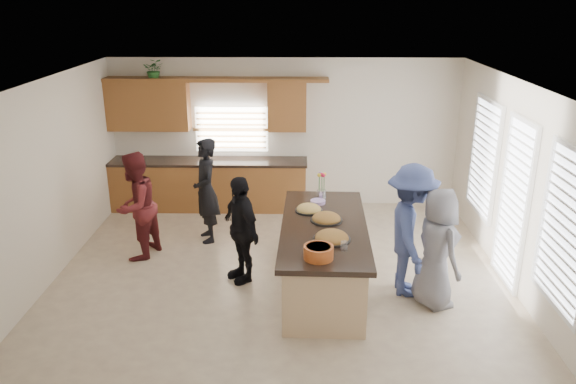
{
  "coord_description": "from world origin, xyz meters",
  "views": [
    {
      "loc": [
        0.25,
        -7.35,
        3.9
      ],
      "look_at": [
        0.11,
        0.38,
        1.15
      ],
      "focal_mm": 35.0,
      "sensor_mm": 36.0,
      "label": 1
    }
  ],
  "objects_px": {
    "salad_bowl": "(319,252)",
    "woman_left_mid": "(136,206)",
    "woman_right_back": "(410,231)",
    "woman_left_back": "(206,191)",
    "woman_right_front": "(437,248)",
    "island": "(323,258)",
    "woman_left_front": "(241,229)"
  },
  "relations": [
    {
      "from": "island",
      "to": "woman_left_front",
      "type": "bearing_deg",
      "value": 170.25
    },
    {
      "from": "woman_left_mid",
      "to": "woman_right_back",
      "type": "relative_size",
      "value": 0.92
    },
    {
      "from": "woman_left_front",
      "to": "woman_right_back",
      "type": "relative_size",
      "value": 0.85
    },
    {
      "from": "woman_right_front",
      "to": "salad_bowl",
      "type": "bearing_deg",
      "value": 90.99
    },
    {
      "from": "woman_right_back",
      "to": "woman_right_front",
      "type": "relative_size",
      "value": 1.13
    },
    {
      "from": "woman_left_back",
      "to": "woman_left_mid",
      "type": "height_order",
      "value": "woman_left_back"
    },
    {
      "from": "woman_left_mid",
      "to": "woman_left_front",
      "type": "height_order",
      "value": "woman_left_mid"
    },
    {
      "from": "salad_bowl",
      "to": "woman_left_back",
      "type": "bearing_deg",
      "value": 123.73
    },
    {
      "from": "woman_right_front",
      "to": "island",
      "type": "bearing_deg",
      "value": 53.6
    },
    {
      "from": "salad_bowl",
      "to": "woman_left_mid",
      "type": "height_order",
      "value": "woman_left_mid"
    },
    {
      "from": "island",
      "to": "woman_left_mid",
      "type": "height_order",
      "value": "woman_left_mid"
    },
    {
      "from": "island",
      "to": "woman_right_back",
      "type": "xyz_separation_m",
      "value": [
        1.15,
        -0.1,
        0.46
      ]
    },
    {
      "from": "woman_right_front",
      "to": "woman_right_back",
      "type": "bearing_deg",
      "value": 22.27
    },
    {
      "from": "woman_left_back",
      "to": "woman_right_back",
      "type": "height_order",
      "value": "woman_right_back"
    },
    {
      "from": "woman_left_mid",
      "to": "woman_right_back",
      "type": "height_order",
      "value": "woman_right_back"
    },
    {
      "from": "woman_left_mid",
      "to": "woman_left_front",
      "type": "xyz_separation_m",
      "value": [
        1.67,
        -0.7,
        -0.06
      ]
    },
    {
      "from": "woman_left_back",
      "to": "woman_right_front",
      "type": "distance_m",
      "value": 3.85
    },
    {
      "from": "woman_left_mid",
      "to": "woman_right_front",
      "type": "distance_m",
      "value": 4.47
    },
    {
      "from": "island",
      "to": "woman_right_back",
      "type": "height_order",
      "value": "woman_right_back"
    },
    {
      "from": "woman_left_front",
      "to": "woman_right_front",
      "type": "height_order",
      "value": "woman_right_front"
    },
    {
      "from": "woman_left_mid",
      "to": "woman_right_back",
      "type": "bearing_deg",
      "value": 93.79
    },
    {
      "from": "salad_bowl",
      "to": "woman_right_front",
      "type": "xyz_separation_m",
      "value": [
        1.55,
        0.61,
        -0.23
      ]
    },
    {
      "from": "woman_left_front",
      "to": "woman_left_back",
      "type": "bearing_deg",
      "value": 174.87
    },
    {
      "from": "island",
      "to": "woman_left_mid",
      "type": "bearing_deg",
      "value": 163.39
    },
    {
      "from": "woman_left_back",
      "to": "salad_bowl",
      "type": "bearing_deg",
      "value": 14.79
    },
    {
      "from": "salad_bowl",
      "to": "woman_right_back",
      "type": "relative_size",
      "value": 0.19
    },
    {
      "from": "woman_left_mid",
      "to": "woman_right_back",
      "type": "distance_m",
      "value": 4.1
    },
    {
      "from": "salad_bowl",
      "to": "woman_left_back",
      "type": "distance_m",
      "value": 3.14
    },
    {
      "from": "woman_left_mid",
      "to": "woman_right_front",
      "type": "relative_size",
      "value": 1.04
    },
    {
      "from": "woman_right_back",
      "to": "woman_left_front",
      "type": "bearing_deg",
      "value": 84.99
    },
    {
      "from": "island",
      "to": "salad_bowl",
      "type": "bearing_deg",
      "value": -94.45
    },
    {
      "from": "island",
      "to": "salad_bowl",
      "type": "distance_m",
      "value": 1.18
    }
  ]
}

